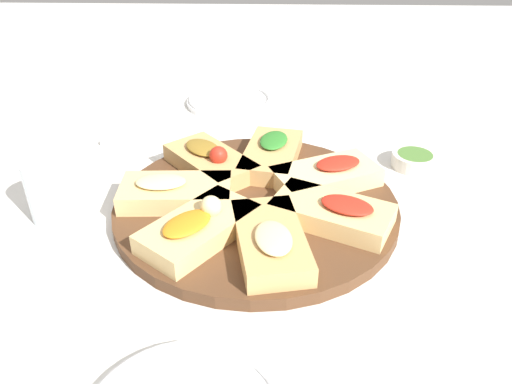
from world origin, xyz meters
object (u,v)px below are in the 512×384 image
object	(u,v)px
serving_board	(256,205)
plate_left	(230,100)
napkin_stack	(143,128)
dipping_bowl	(414,160)
water_glass	(49,190)

from	to	relation	value
serving_board	plate_left	world-z (taller)	serving_board
plate_left	napkin_stack	xyz separation A→B (m)	(0.15, -0.16, -0.00)
dipping_bowl	water_glass	bearing A→B (deg)	-72.91
serving_board	dipping_bowl	bearing A→B (deg)	118.41
serving_board	dipping_bowl	size ratio (longest dim) A/B	5.46
water_glass	napkin_stack	distance (m)	0.31
serving_board	water_glass	bearing A→B (deg)	-84.64
plate_left	dipping_bowl	size ratio (longest dim) A/B	2.48
serving_board	dipping_bowl	world-z (taller)	dipping_bowl
serving_board	plate_left	distance (m)	0.43
napkin_stack	serving_board	bearing A→B (deg)	40.09
plate_left	napkin_stack	world-z (taller)	plate_left
serving_board	water_glass	distance (m)	0.30
napkin_stack	dipping_bowl	distance (m)	0.52
water_glass	plate_left	bearing A→B (deg)	153.64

